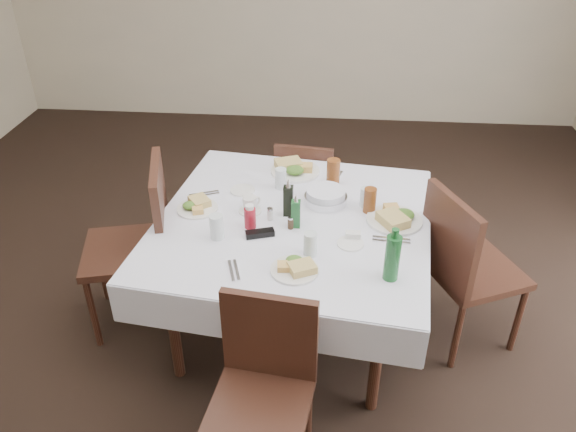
% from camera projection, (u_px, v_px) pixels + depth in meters
% --- Properties ---
extents(ground_plane, '(7.00, 7.00, 0.00)m').
position_uv_depth(ground_plane, '(253.00, 342.00, 3.33)').
color(ground_plane, black).
extents(room_shell, '(6.04, 7.04, 2.80)m').
position_uv_depth(room_shell, '(240.00, 55.00, 2.42)').
color(room_shell, beige).
rests_on(room_shell, ground).
extents(dining_table, '(1.64, 1.64, 0.76)m').
position_uv_depth(dining_table, '(293.00, 230.00, 3.11)').
color(dining_table, black).
rests_on(dining_table, ground).
extents(chair_north, '(0.44, 0.44, 0.84)m').
position_uv_depth(chair_north, '(305.00, 188.00, 3.94)').
color(chair_north, black).
rests_on(chair_north, ground).
extents(chair_south, '(0.48, 0.48, 0.90)m').
position_uv_depth(chair_south, '(264.00, 380.00, 2.43)').
color(chair_south, black).
rests_on(chair_south, ground).
extents(chair_east, '(0.62, 0.62, 0.99)m').
position_uv_depth(chair_east, '(462.00, 262.00, 3.07)').
color(chair_east, black).
rests_on(chair_east, ground).
extents(chair_west, '(0.60, 0.60, 1.04)m').
position_uv_depth(chair_west, '(143.00, 236.00, 3.23)').
color(chair_west, black).
rests_on(chair_west, ground).
extents(meal_north, '(0.31, 0.31, 0.07)m').
position_uv_depth(meal_north, '(294.00, 169.00, 3.52)').
color(meal_north, white).
rests_on(meal_north, dining_table).
extents(meal_south, '(0.23, 0.23, 0.05)m').
position_uv_depth(meal_south, '(296.00, 267.00, 2.67)').
color(meal_south, white).
rests_on(meal_south, dining_table).
extents(meal_east, '(0.30, 0.30, 0.07)m').
position_uv_depth(meal_east, '(395.00, 218.00, 3.03)').
color(meal_east, white).
rests_on(meal_east, dining_table).
extents(meal_west, '(0.23, 0.23, 0.05)m').
position_uv_depth(meal_west, '(197.00, 206.00, 3.15)').
color(meal_west, white).
rests_on(meal_west, dining_table).
extents(side_plate_a, '(0.15, 0.15, 0.01)m').
position_uv_depth(side_plate_a, '(243.00, 190.00, 3.33)').
color(side_plate_a, white).
rests_on(side_plate_a, dining_table).
extents(side_plate_b, '(0.14, 0.14, 0.01)m').
position_uv_depth(side_plate_b, '(350.00, 244.00, 2.86)').
color(side_plate_b, white).
rests_on(side_plate_b, dining_table).
extents(water_n, '(0.07, 0.07, 0.13)m').
position_uv_depth(water_n, '(281.00, 178.00, 3.33)').
color(water_n, silver).
rests_on(water_n, dining_table).
extents(water_s, '(0.07, 0.07, 0.12)m').
position_uv_depth(water_s, '(310.00, 244.00, 2.76)').
color(water_s, silver).
rests_on(water_s, dining_table).
extents(water_e, '(0.06, 0.06, 0.11)m').
position_uv_depth(water_e, '(365.00, 197.00, 3.16)').
color(water_e, silver).
rests_on(water_e, dining_table).
extents(water_w, '(0.07, 0.07, 0.13)m').
position_uv_depth(water_w, '(217.00, 227.00, 2.88)').
color(water_w, silver).
rests_on(water_w, dining_table).
extents(iced_tea_a, '(0.08, 0.08, 0.17)m').
position_uv_depth(iced_tea_a, '(333.00, 173.00, 3.35)').
color(iced_tea_a, brown).
rests_on(iced_tea_a, dining_table).
extents(iced_tea_b, '(0.07, 0.07, 0.14)m').
position_uv_depth(iced_tea_b, '(370.00, 200.00, 3.10)').
color(iced_tea_b, brown).
rests_on(iced_tea_b, dining_table).
extents(bread_basket, '(0.25, 0.25, 0.08)m').
position_uv_depth(bread_basket, '(326.00, 197.00, 3.20)').
color(bread_basket, silver).
rests_on(bread_basket, dining_table).
extents(oil_cruet_dark, '(0.05, 0.05, 0.22)m').
position_uv_depth(oil_cruet_dark, '(288.00, 199.00, 3.06)').
color(oil_cruet_dark, black).
rests_on(oil_cruet_dark, dining_table).
extents(oil_cruet_green, '(0.05, 0.05, 0.20)m').
position_uv_depth(oil_cruet_green, '(296.00, 213.00, 2.96)').
color(oil_cruet_green, '#1C5C29').
rests_on(oil_cruet_green, dining_table).
extents(ketchup_bottle, '(0.06, 0.06, 0.14)m').
position_uv_depth(ketchup_bottle, '(250.00, 217.00, 2.97)').
color(ketchup_bottle, maroon).
rests_on(ketchup_bottle, dining_table).
extents(salt_shaker, '(0.03, 0.03, 0.07)m').
position_uv_depth(salt_shaker, '(270.00, 214.00, 3.04)').
color(salt_shaker, white).
rests_on(salt_shaker, dining_table).
extents(pepper_shaker, '(0.03, 0.03, 0.07)m').
position_uv_depth(pepper_shaker, '(291.00, 223.00, 2.97)').
color(pepper_shaker, '#382719').
rests_on(pepper_shaker, dining_table).
extents(coffee_mug, '(0.13, 0.13, 0.09)m').
position_uv_depth(coffee_mug, '(250.00, 205.00, 3.11)').
color(coffee_mug, white).
rests_on(coffee_mug, dining_table).
extents(sunglasses, '(0.16, 0.09, 0.03)m').
position_uv_depth(sunglasses, '(260.00, 233.00, 2.92)').
color(sunglasses, black).
rests_on(sunglasses, dining_table).
extents(green_bottle, '(0.07, 0.07, 0.27)m').
position_uv_depth(green_bottle, '(392.00, 257.00, 2.57)').
color(green_bottle, '#1C5C29').
rests_on(green_bottle, dining_table).
extents(sugar_caddy, '(0.08, 0.04, 0.04)m').
position_uv_depth(sugar_caddy, '(353.00, 235.00, 2.90)').
color(sugar_caddy, white).
rests_on(sugar_caddy, dining_table).
extents(cutlery_n, '(0.09, 0.18, 0.01)m').
position_uv_depth(cutlery_n, '(336.00, 177.00, 3.47)').
color(cutlery_n, silver).
rests_on(cutlery_n, dining_table).
extents(cutlery_s, '(0.09, 0.17, 0.01)m').
position_uv_depth(cutlery_s, '(234.00, 270.00, 2.68)').
color(cutlery_s, silver).
rests_on(cutlery_s, dining_table).
extents(cutlery_e, '(0.20, 0.06, 0.01)m').
position_uv_depth(cutlery_e, '(391.00, 240.00, 2.89)').
color(cutlery_e, silver).
rests_on(cutlery_e, dining_table).
extents(cutlery_w, '(0.18, 0.11, 0.01)m').
position_uv_depth(cutlery_w, '(204.00, 194.00, 3.29)').
color(cutlery_w, silver).
rests_on(cutlery_w, dining_table).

